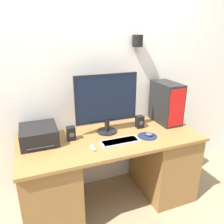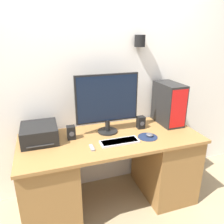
{
  "view_description": "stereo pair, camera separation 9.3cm",
  "coord_description": "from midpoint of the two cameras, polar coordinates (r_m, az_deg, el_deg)",
  "views": [
    {
      "loc": [
        -0.7,
        -1.43,
        1.75
      ],
      "look_at": [
        0.0,
        0.37,
        1.05
      ],
      "focal_mm": 35.0,
      "sensor_mm": 36.0,
      "label": 1
    },
    {
      "loc": [
        -0.61,
        -1.46,
        1.75
      ],
      "look_at": [
        0.0,
        0.37,
        1.05
      ],
      "focal_mm": 35.0,
      "sensor_mm": 36.0,
      "label": 2
    }
  ],
  "objects": [
    {
      "name": "speaker_right",
      "position": [
        2.35,
        6.11,
        -2.6
      ],
      "size": [
        0.08,
        0.07,
        0.13
      ],
      "color": "black",
      "rests_on": "desk"
    },
    {
      "name": "printer",
      "position": [
        2.15,
        -19.76,
        -5.64
      ],
      "size": [
        0.33,
        0.36,
        0.15
      ],
      "color": "black",
      "rests_on": "desk"
    },
    {
      "name": "computer_tower",
      "position": [
        2.5,
        12.95,
        2.36
      ],
      "size": [
        0.21,
        0.39,
        0.46
      ],
      "color": "black",
      "rests_on": "desk"
    },
    {
      "name": "remote_control",
      "position": [
        1.96,
        -6.36,
        -9.38
      ],
      "size": [
        0.03,
        0.11,
        0.02
      ],
      "color": "gray",
      "rests_on": "desk"
    },
    {
      "name": "monitor",
      "position": [
        2.15,
        -2.54,
        2.95
      ],
      "size": [
        0.63,
        0.2,
        0.6
      ],
      "color": "black",
      "rests_on": "desk"
    },
    {
      "name": "wall_back",
      "position": [
        2.36,
        -5.02,
        10.23
      ],
      "size": [
        6.4,
        0.16,
        2.7
      ],
      "color": "white",
      "rests_on": "ground_plane"
    },
    {
      "name": "speaker_left",
      "position": [
        2.12,
        -11.91,
        -5.51
      ],
      "size": [
        0.08,
        0.07,
        0.13
      ],
      "color": "black",
      "rests_on": "desk"
    },
    {
      "name": "keyboard",
      "position": [
        2.05,
        0.83,
        -7.7
      ],
      "size": [
        0.37,
        0.13,
        0.02
      ],
      "color": "silver",
      "rests_on": "desk"
    },
    {
      "name": "desk",
      "position": [
        2.35,
        -1.27,
        -14.9
      ],
      "size": [
        1.76,
        0.74,
        0.78
      ],
      "color": "olive",
      "rests_on": "ground_plane"
    },
    {
      "name": "mouse",
      "position": [
        2.2,
        8.52,
        -5.7
      ],
      "size": [
        0.07,
        0.08,
        0.03
      ],
      "color": "#4C4C51",
      "rests_on": "mousepad"
    },
    {
      "name": "mousepad",
      "position": [
        2.19,
        8.01,
        -6.28
      ],
      "size": [
        0.19,
        0.19,
        0.0
      ],
      "color": "#19233D",
      "rests_on": "desk"
    }
  ]
}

